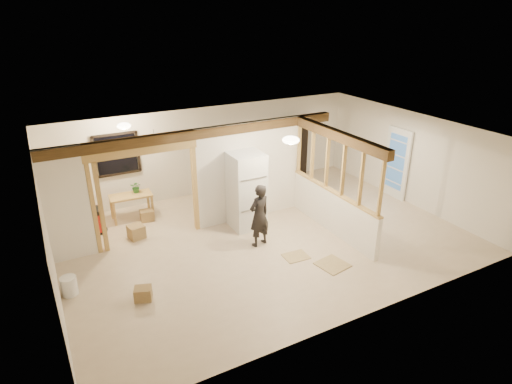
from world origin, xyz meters
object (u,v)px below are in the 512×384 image
refrigerator (246,191)px  shop_vac (95,220)px  bookshelf (292,150)px  woman (259,215)px  work_table (132,207)px

refrigerator → shop_vac: size_ratio=2.99×
shop_vac → bookshelf: bookshelf is taller
shop_vac → woman: bearing=-36.6°
refrigerator → woman: refrigerator is taller
work_table → bookshelf: bearing=8.4°
woman → shop_vac: bearing=-49.6°
woman → bookshelf: bookshelf is taller
work_table → shop_vac: bearing=-157.1°
refrigerator → bookshelf: 3.58m
refrigerator → work_table: 3.04m
refrigerator → bookshelf: size_ratio=1.03×
work_table → refrigerator: bearing=-33.3°
shop_vac → bookshelf: (6.12, 0.86, 0.60)m
work_table → shop_vac: work_table is taller
woman → bookshelf: size_ratio=0.81×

